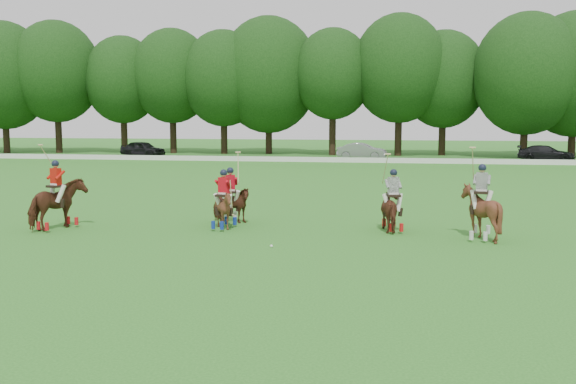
% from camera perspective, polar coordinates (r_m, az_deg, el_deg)
% --- Properties ---
extents(ground, '(180.00, 180.00, 0.00)m').
position_cam_1_polar(ground, '(19.31, -9.77, -5.44)').
color(ground, '#26691E').
rests_on(ground, ground).
extents(tree_line, '(117.98, 14.32, 14.75)m').
position_cam_1_polar(tree_line, '(66.26, 4.28, 10.41)').
color(tree_line, black).
rests_on(tree_line, ground).
extents(boundary_rail, '(120.00, 0.10, 0.44)m').
position_cam_1_polar(boundary_rail, '(56.29, 3.02, 2.89)').
color(boundary_rail, white).
rests_on(boundary_rail, ground).
extents(car_left, '(4.90, 2.98, 1.56)m').
position_cam_1_polar(car_left, '(65.22, -12.78, 3.77)').
color(car_left, black).
rests_on(car_left, ground).
extents(car_mid, '(4.72, 2.08, 1.51)m').
position_cam_1_polar(car_mid, '(60.48, 6.58, 3.64)').
color(car_mid, gray).
rests_on(car_mid, ground).
extents(car_right, '(5.18, 2.98, 1.41)m').
position_cam_1_polar(car_right, '(61.87, 21.95, 3.22)').
color(car_right, black).
rests_on(car_right, ground).
extents(polo_red_a, '(1.65, 2.34, 3.03)m').
position_cam_1_polar(polo_red_a, '(24.38, -19.85, -1.01)').
color(polo_red_a, '#512515').
rests_on(polo_red_a, ground).
extents(polo_red_b, '(1.61, 1.46, 2.66)m').
position_cam_1_polar(polo_red_b, '(24.41, -5.13, -1.05)').
color(polo_red_b, '#512515').
rests_on(polo_red_b, ground).
extents(polo_red_c, '(1.39, 1.50, 2.15)m').
position_cam_1_polar(polo_red_c, '(23.14, -5.71, -1.44)').
color(polo_red_c, '#512515').
rests_on(polo_red_c, ground).
extents(polo_stripe_a, '(1.20, 1.89, 2.74)m').
position_cam_1_polar(polo_stripe_a, '(22.91, 9.30, -1.51)').
color(polo_stripe_a, '#512515').
rests_on(polo_stripe_a, ground).
extents(polo_stripe_b, '(1.75, 1.89, 3.03)m').
position_cam_1_polar(polo_stripe_b, '(22.09, 16.76, -1.67)').
color(polo_stripe_b, '#512515').
rests_on(polo_stripe_b, ground).
extents(polo_ball, '(0.09, 0.09, 0.09)m').
position_cam_1_polar(polo_ball, '(19.93, -1.48, -4.83)').
color(polo_ball, white).
rests_on(polo_ball, ground).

